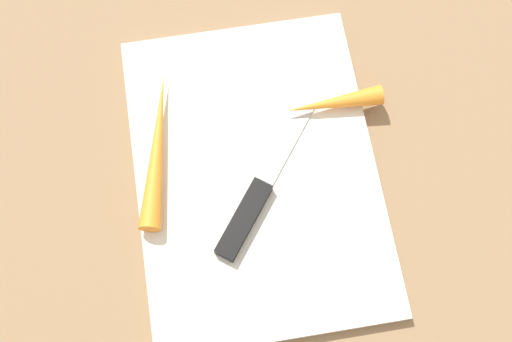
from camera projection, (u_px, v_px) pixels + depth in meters
The scene contains 5 objects.
ground_plane at pixel (256, 175), 0.72m from camera, with size 1.40×1.40×0.00m, color #8C6D4C.
cutting_board at pixel (256, 173), 0.71m from camera, with size 0.36×0.26×0.01m, color silver.
knife at pixel (250, 209), 0.69m from camera, with size 0.17×0.14×0.01m.
carrot_short at pixel (334, 103), 0.72m from camera, with size 0.02×0.02×0.11m, color orange.
carrot_long at pixel (157, 148), 0.70m from camera, with size 0.02×0.02×0.18m, color orange.
Camera 1 is at (-0.23, 0.04, 0.68)m, focal length 45.90 mm.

